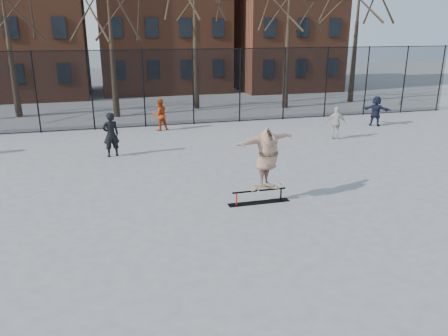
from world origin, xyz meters
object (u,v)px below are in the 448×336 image
object	(u,v)px
bystander_navy	(376,111)
bystander_black	(111,135)
skate_rail	(259,198)
bystander_red	(160,115)
skateboard	(266,187)
bystander_white	(336,123)
skater	(267,158)

from	to	relation	value
bystander_navy	bystander_black	bearing A→B (deg)	48.94
skate_rail	bystander_red	size ratio (longest dim) A/B	1.18
skateboard	bystander_white	world-z (taller)	bystander_white
skater	bystander_white	size ratio (longest dim) A/B	1.41
bystander_navy	bystander_red	bearing A→B (deg)	29.71
skater	skate_rail	bearing A→B (deg)	156.67
skate_rail	skateboard	xyz separation A→B (m)	(0.22, 0.00, 0.31)
skateboard	bystander_navy	distance (m)	12.73
bystander_white	bystander_navy	distance (m)	4.07
skateboard	skater	xyz separation A→B (m)	(-0.00, 0.00, 0.93)
skater	bystander_navy	bearing A→B (deg)	19.31
skater	bystander_red	distance (m)	10.68
bystander_black	bystander_red	bearing A→B (deg)	-134.38
skate_rail	bystander_white	bearing A→B (deg)	46.95
bystander_navy	bystander_white	bearing A→B (deg)	70.25
bystander_navy	skateboard	bearing A→B (deg)	81.84
skate_rail	skater	distance (m)	1.26
bystander_black	bystander_white	bearing A→B (deg)	167.54
skater	bystander_navy	xyz separation A→B (m)	(9.36, 8.62, -0.60)
bystander_red	bystander_white	bearing A→B (deg)	138.29
bystander_black	bystander_navy	xyz separation A→B (m)	(13.72, 2.36, -0.10)
skate_rail	bystander_navy	world-z (taller)	bystander_navy
skater	bystander_black	distance (m)	7.65
skate_rail	bystander_black	size ratio (longest dim) A/B	1.05
skate_rail	skater	xyz separation A→B (m)	(0.22, 0.00, 1.24)
bystander_white	skater	bearing A→B (deg)	72.96
bystander_black	bystander_white	xyz separation A→B (m)	(10.24, 0.26, -0.14)
bystander_navy	skate_rail	bearing A→B (deg)	81.19
bystander_black	bystander_red	world-z (taller)	bystander_black
bystander_red	bystander_white	xyz separation A→B (m)	(7.75, -3.98, -0.04)
skate_rail	bystander_navy	size ratio (longest dim) A/B	1.18
skate_rail	bystander_navy	distance (m)	12.90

